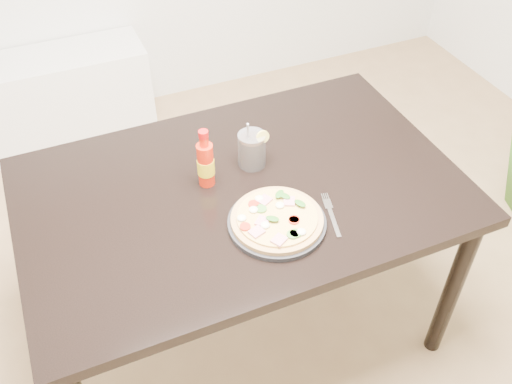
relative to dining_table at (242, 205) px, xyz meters
name	(u,v)px	position (x,y,z in m)	size (l,w,h in m)	color
dining_table	(242,205)	(0.00, 0.00, 0.00)	(1.40, 0.90, 0.75)	black
plate	(277,223)	(0.03, -0.20, 0.09)	(0.29, 0.29, 0.02)	black
pizza	(277,218)	(0.03, -0.20, 0.11)	(0.27, 0.27, 0.03)	tan
hot_sauce_bottle	(206,163)	(-0.09, 0.06, 0.17)	(0.06, 0.06, 0.21)	red
cola_cup	(252,150)	(0.08, 0.09, 0.14)	(0.10, 0.09, 0.18)	black
fork	(331,213)	(0.20, -0.22, 0.09)	(0.06, 0.19, 0.00)	silver
media_console	(17,107)	(-0.66, 1.56, -0.42)	(1.40, 0.34, 0.50)	white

